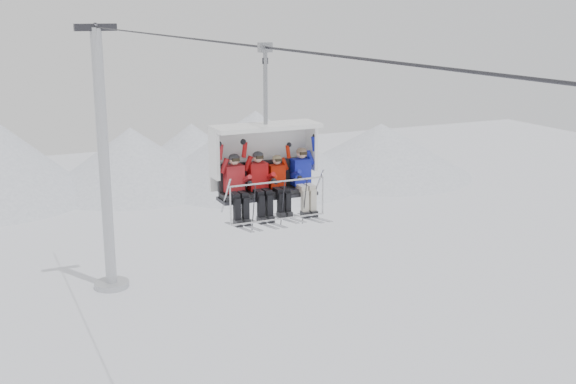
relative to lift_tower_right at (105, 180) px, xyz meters
name	(u,v)px	position (x,y,z in m)	size (l,w,h in m)	color
ridgeline	(34,164)	(-1.58, 20.05, -2.94)	(72.00, 21.00, 7.00)	silver
lift_tower_right	(105,180)	(0.00, 0.00, 0.00)	(2.00, 1.80, 13.48)	#ADB0B5
haul_cable	(288,50)	(0.00, -22.00, 7.52)	(0.06, 0.06, 50.00)	#2B2B30
chairlift_carrier	(264,159)	(0.00, -20.64, 4.93)	(2.53, 1.17, 3.98)	black
skier_far_left	(236,185)	(-0.83, -20.94, 4.45)	(0.43, 1.69, 1.70)	#AA1D22
skier_center_left	(259,182)	(-0.24, -20.94, 4.46)	(0.43, 1.69, 1.71)	#AC1012
skier_center_right	(279,183)	(0.24, -20.96, 4.40)	(0.38, 1.69, 1.52)	#B71A05
skier_far_right	(303,177)	(0.88, -20.94, 4.46)	(0.43, 1.69, 1.71)	#161FAD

